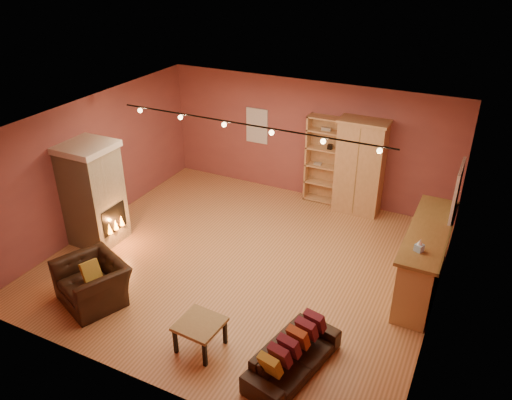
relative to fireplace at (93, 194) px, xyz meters
The scene contains 16 objects.
floor 3.28m from the fireplace, 11.16° to the left, with size 7.00×7.00×0.00m, color #9F6238.
ceiling 3.55m from the fireplace, 11.16° to the left, with size 7.00×7.00×0.00m, color brown.
back_wall 4.92m from the fireplace, 51.69° to the left, with size 7.00×0.02×2.80m, color brown.
left_wall 0.83m from the fireplace, 127.41° to the left, with size 0.02×6.50×2.80m, color brown.
right_wall 6.58m from the fireplace, ahead, with size 0.02×6.50×2.80m, color brown.
fireplace is the anchor object (origin of this frame).
back_window 4.24m from the fireplace, 65.55° to the left, with size 0.56×0.04×0.86m, color silver.
bookcase 5.14m from the fireplace, 46.63° to the left, with size 0.85×0.33×2.07m.
armoire 5.67m from the fireplace, 39.09° to the left, with size 1.07×0.61×2.17m.
bar_counter 6.39m from the fireplace, 11.73° to the left, with size 0.67×2.53×1.21m.
tissue_box 6.22m from the fireplace, ahead, with size 0.15×0.15×0.21m.
right_window 6.84m from the fireplace, 17.08° to the left, with size 0.05×0.90×1.00m, color silver.
loveseat 5.22m from the fireplace, 17.03° to the right, with size 0.82×1.72×0.72m.
armchair 2.09m from the fireplace, 50.77° to the right, with size 1.33×1.11×0.99m.
coffee_table 3.97m from the fireplace, 26.09° to the right, with size 0.68×0.68×0.49m.
track_rail 3.54m from the fireplace, 14.74° to the left, with size 5.20×0.09×0.13m.
Camera 1 is at (3.76, -7.08, 5.56)m, focal length 35.00 mm.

